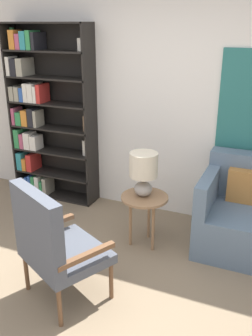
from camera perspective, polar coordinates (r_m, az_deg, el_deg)
name	(u,v)px	position (r m, az deg, el deg)	size (l,w,h in m)	color
ground_plane	(67,317)	(3.17, -9.02, -21.45)	(14.00, 14.00, 0.00)	#847056
wall_back	(161,98)	(4.23, 5.32, 10.50)	(6.40, 0.08, 2.70)	white
bookshelf	(42,116)	(4.80, -12.65, 7.76)	(1.10, 0.30, 2.14)	black
armchair	(52,241)	(3.00, -11.27, -10.83)	(0.81, 0.78, 1.01)	brown
side_table	(145,202)	(3.72, 2.84, -5.27)	(0.47, 0.47, 0.54)	#99704C
table_lamp	(144,170)	(3.60, 2.69, -0.27)	(0.27, 0.27, 0.44)	#A59E93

